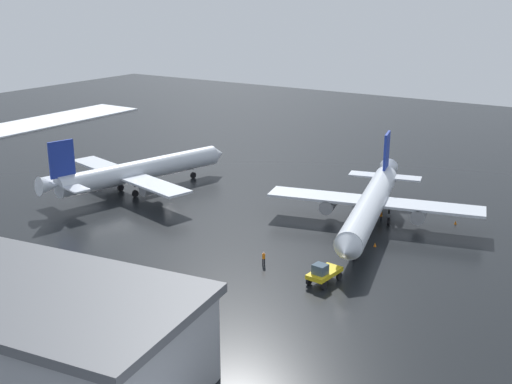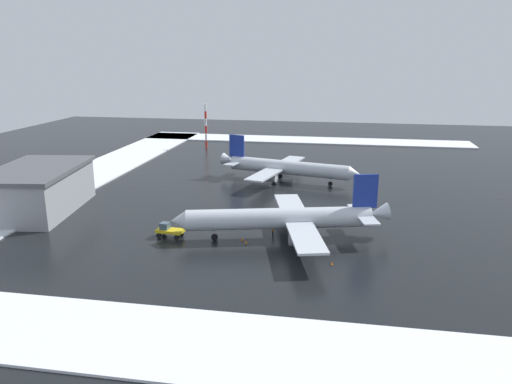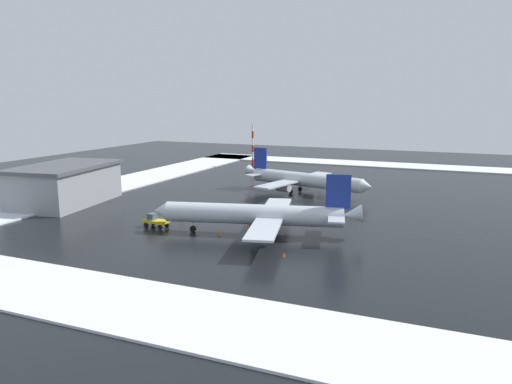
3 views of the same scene
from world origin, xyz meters
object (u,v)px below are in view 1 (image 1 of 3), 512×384
at_px(traffic_cone_near_nose, 364,245).
at_px(pushback_tug, 323,273).
at_px(ground_crew_near_tug, 381,216).
at_px(ground_crew_by_nose_gear, 264,258).
at_px(airplane_far_rear, 371,204).
at_px(cargo_hangar, 50,340).
at_px(ground_crew_mid_apron, 356,224).
at_px(airplane_parked_starboard, 138,171).
at_px(traffic_cone_mid_line, 375,245).
at_px(traffic_cone_wingtip_side, 456,222).

bearing_deg(traffic_cone_near_nose, pushback_tug, -87.24).
bearing_deg(ground_crew_near_tug, ground_crew_by_nose_gear, 17.59).
relative_size(airplane_far_rear, cargo_hangar, 1.35).
bearing_deg(ground_crew_by_nose_gear, ground_crew_near_tug, -40.19).
relative_size(airplane_far_rear, ground_crew_mid_apron, 21.20).
height_order(ground_crew_near_tug, cargo_hangar, cargo_hangar).
xyz_separation_m(airplane_parked_starboard, ground_crew_by_nose_gear, (33.61, -14.32, -2.53)).
bearing_deg(ground_crew_by_nose_gear, traffic_cone_near_nose, -57.87).
bearing_deg(ground_crew_by_nose_gear, ground_crew_mid_apron, -40.10).
xyz_separation_m(airplane_parked_starboard, traffic_cone_mid_line, (42.57, -1.44, -3.22)).
distance_m(pushback_tug, traffic_cone_mid_line, 13.50).
bearing_deg(pushback_tug, traffic_cone_wingtip_side, 171.54).
xyz_separation_m(ground_crew_by_nose_gear, traffic_cone_mid_line, (8.96, 12.88, -0.70)).
distance_m(airplane_far_rear, ground_crew_near_tug, 4.24).
xyz_separation_m(pushback_tug, ground_crew_by_nose_gear, (-8.33, 0.57, -0.31)).
relative_size(ground_crew_near_tug, cargo_hangar, 0.06).
height_order(airplane_parked_starboard, cargo_hangar, airplane_parked_starboard).
bearing_deg(ground_crew_mid_apron, cargo_hangar, -170.32).
xyz_separation_m(pushback_tug, traffic_cone_wingtip_side, (6.92, 27.56, -1.01)).
xyz_separation_m(pushback_tug, traffic_cone_near_nose, (-0.61, 12.61, -1.01)).
distance_m(airplane_parked_starboard, cargo_hangar, 55.52).
bearing_deg(cargo_hangar, ground_crew_mid_apron, 74.94).
distance_m(airplane_far_rear, ground_crew_mid_apron, 3.58).
height_order(ground_crew_by_nose_gear, traffic_cone_wingtip_side, ground_crew_by_nose_gear).
bearing_deg(airplane_parked_starboard, traffic_cone_wingtip_side, -61.54).
bearing_deg(airplane_far_rear, ground_crew_near_tug, 161.62).
bearing_deg(ground_crew_by_nose_gear, traffic_cone_mid_line, -60.00).
distance_m(cargo_hangar, traffic_cone_mid_line, 45.01).
bearing_deg(cargo_hangar, airplane_parked_starboard, 117.45).
relative_size(ground_crew_mid_apron, traffic_cone_near_nose, 3.11).
distance_m(cargo_hangar, traffic_cone_near_nose, 43.93).
xyz_separation_m(airplane_parked_starboard, ground_crew_mid_apron, (38.06, 2.39, -2.53)).
bearing_deg(traffic_cone_near_nose, cargo_hangar, -101.80).
distance_m(airplane_far_rear, pushback_tug, 19.68).
xyz_separation_m(ground_crew_near_tug, traffic_cone_wingtip_side, (9.32, 4.89, -0.70)).
distance_m(airplane_far_rear, cargo_hangar, 50.04).
height_order(ground_crew_near_tug, traffic_cone_mid_line, ground_crew_near_tug).
distance_m(ground_crew_by_nose_gear, traffic_cone_near_nose, 14.32).
bearing_deg(airplane_far_rear, cargo_hangar, -22.04).
bearing_deg(ground_crew_mid_apron, traffic_cone_wingtip_side, -29.90).
bearing_deg(ground_crew_mid_apron, traffic_cone_mid_line, -113.82).
relative_size(ground_crew_by_nose_gear, traffic_cone_wingtip_side, 3.11).
distance_m(airplane_parked_starboard, ground_crew_by_nose_gear, 36.62).
bearing_deg(traffic_cone_wingtip_side, ground_crew_mid_apron, -136.39).
bearing_deg(pushback_tug, traffic_cone_mid_line, -177.04).
relative_size(pushback_tug, ground_crew_near_tug, 2.80).
bearing_deg(traffic_cone_wingtip_side, cargo_hangar, -105.91).
relative_size(ground_crew_mid_apron, traffic_cone_wingtip_side, 3.11).
distance_m(ground_crew_near_tug, traffic_cone_mid_line, 9.73).
bearing_deg(pushback_tug, ground_crew_by_nose_gear, -88.30).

